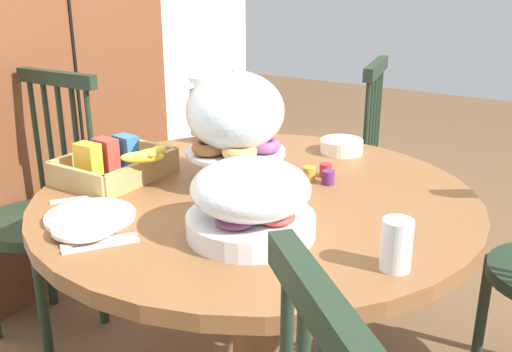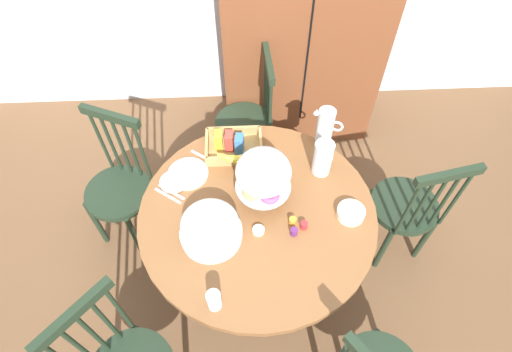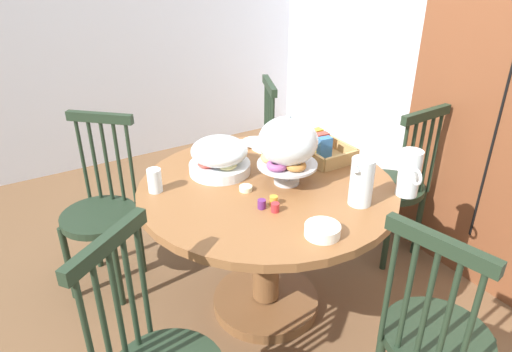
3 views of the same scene
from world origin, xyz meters
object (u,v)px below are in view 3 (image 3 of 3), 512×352
at_px(cereal_basket, 319,149).
at_px(drinking_glass, 155,180).
at_px(pastry_stand_with_dome, 288,144).
at_px(dining_table, 267,222).
at_px(cereal_bowl, 322,230).
at_px(windsor_chair_facing_door, 393,188).
at_px(orange_juice_pitcher, 361,184).
at_px(china_plate_large, 271,146).
at_px(windsor_chair_host_seat, 101,214).
at_px(fruit_platter_covered, 219,156).
at_px(butter_dish, 246,188).
at_px(windsor_chair_by_cabinet, 434,341).
at_px(windsor_chair_far_side, 249,159).
at_px(china_plate_small, 255,142).
at_px(milk_pitcher, 409,175).

height_order(cereal_basket, drinking_glass, cereal_basket).
bearing_deg(pastry_stand_with_dome, cereal_basket, 115.70).
relative_size(dining_table, cereal_bowl, 8.62).
relative_size(dining_table, windsor_chair_facing_door, 1.24).
relative_size(orange_juice_pitcher, china_plate_large, 0.96).
distance_m(windsor_chair_host_seat, cereal_bowl, 1.29).
bearing_deg(china_plate_large, dining_table, -35.12).
bearing_deg(china_plate_large, orange_juice_pitcher, -0.56).
bearing_deg(drinking_glass, dining_table, 66.06).
height_order(windsor_chair_facing_door, fruit_platter_covered, windsor_chair_facing_door).
relative_size(dining_table, orange_juice_pitcher, 5.71).
xyz_separation_m(china_plate_large, butter_dish, (0.36, -0.37, 0.01)).
height_order(windsor_chair_by_cabinet, cereal_bowl, windsor_chair_by_cabinet).
bearing_deg(fruit_platter_covered, windsor_chair_facing_door, 78.73).
height_order(dining_table, cereal_basket, cereal_basket).
height_order(cereal_bowl, drinking_glass, drinking_glass).
distance_m(fruit_platter_covered, drinking_glass, 0.34).
xyz_separation_m(china_plate_large, drinking_glass, (0.15, -0.72, 0.05)).
relative_size(windsor_chair_by_cabinet, windsor_chair_far_side, 1.00).
relative_size(dining_table, butter_dish, 20.12).
relative_size(dining_table, china_plate_small, 8.05).
height_order(dining_table, cereal_bowl, cereal_bowl).
bearing_deg(windsor_chair_facing_door, windsor_chair_host_seat, -111.41).
distance_m(windsor_chair_facing_door, windsor_chair_far_side, 0.95).
distance_m(dining_table, windsor_chair_host_seat, 0.91).
distance_m(pastry_stand_with_dome, cereal_bowl, 0.48).
height_order(windsor_chair_facing_door, china_plate_small, windsor_chair_facing_door).
xyz_separation_m(milk_pitcher, china_plate_small, (-0.84, -0.28, -0.08)).
relative_size(fruit_platter_covered, drinking_glass, 2.73).
relative_size(dining_table, milk_pitcher, 5.68).
relative_size(windsor_chair_far_side, windsor_chair_host_seat, 1.00).
bearing_deg(windsor_chair_facing_door, fruit_platter_covered, -101.27).
xyz_separation_m(pastry_stand_with_dome, china_plate_small, (-0.46, 0.11, -0.18)).
xyz_separation_m(windsor_chair_host_seat, milk_pitcher, (1.03, 1.13, 0.38)).
bearing_deg(cereal_basket, windsor_chair_facing_door, 79.11).
distance_m(windsor_chair_facing_door, pastry_stand_with_dome, 0.95).
relative_size(dining_table, china_plate_large, 5.49).
relative_size(windsor_chair_by_cabinet, china_plate_large, 4.43).
height_order(windsor_chair_by_cabinet, windsor_chair_host_seat, same).
bearing_deg(windsor_chair_host_seat, cereal_basket, 64.01).
distance_m(dining_table, china_plate_large, 0.49).
bearing_deg(windsor_chair_facing_door, windsor_chair_by_cabinet, -39.24).
bearing_deg(china_plate_large, windsor_chair_facing_door, 62.31).
bearing_deg(milk_pitcher, cereal_basket, -171.23).
distance_m(windsor_chair_host_seat, fruit_platter_covered, 0.75).
bearing_deg(milk_pitcher, china_plate_large, -163.51).
bearing_deg(china_plate_large, windsor_chair_by_cabinet, -4.42).
relative_size(windsor_chair_far_side, cereal_bowl, 6.96).
relative_size(pastry_stand_with_dome, orange_juice_pitcher, 1.63).
relative_size(cereal_basket, cereal_bowl, 2.26).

